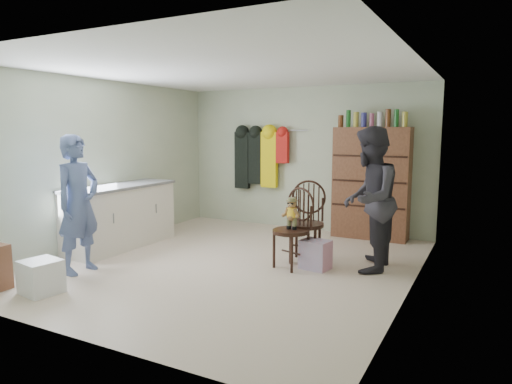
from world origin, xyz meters
The scene contains 11 objects.
ground_plane centered at (0.00, 0.00, 0.00)m, with size 5.00×5.00×0.00m, color beige.
room_walls centered at (0.00, 0.53, 1.58)m, with size 5.00×5.00×5.00m.
counter centered at (-1.95, 0.00, 0.47)m, with size 0.64×1.86×0.94m.
plastic_tub centered at (-1.28, -1.90, 0.18)m, with size 0.38×0.36×0.36m, color white.
chair_front centered at (0.77, 0.25, 0.59)m, with size 0.58×0.58×1.03m.
chair_far centered at (0.81, 0.60, 0.58)m, with size 0.56×0.56×1.08m.
striped_bag centered at (1.05, 0.30, 0.19)m, with size 0.35×0.27×0.37m, color pink.
person_left centered at (-1.50, -1.16, 0.85)m, with size 0.62×0.41×1.70m, color #4F6090.
person_right centered at (1.64, 0.57, 0.90)m, with size 0.88×0.68×1.80m, color #2D2B33.
dresser centered at (1.25, 2.30, 0.92)m, with size 1.20×0.39×2.07m.
coat_rack centered at (-0.83, 2.38, 1.25)m, with size 1.42×0.12×1.09m.
Camera 1 is at (2.99, -5.04, 1.76)m, focal length 32.00 mm.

